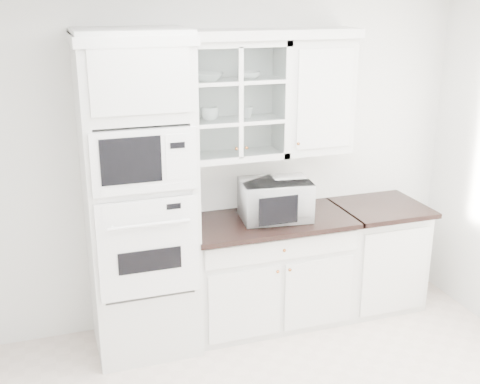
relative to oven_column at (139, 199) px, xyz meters
name	(u,v)px	position (x,y,z in m)	size (l,w,h in m)	color
room_shell	(290,144)	(0.75, -0.99, 0.58)	(4.00, 3.50, 2.70)	white
oven_column	(139,199)	(0.00, 0.00, 0.00)	(0.76, 0.68, 2.40)	silver
base_cabinet_run	(268,270)	(1.03, 0.03, -0.74)	(1.32, 0.67, 0.92)	silver
extra_base_cabinet	(376,254)	(2.03, 0.03, -0.74)	(0.72, 0.67, 0.92)	silver
upper_cabinet_glass	(234,100)	(0.78, 0.17, 0.65)	(0.80, 0.33, 0.90)	silver
upper_cabinet_solid	(315,96)	(1.46, 0.17, 0.65)	(0.55, 0.33, 0.90)	silver
crown_molding	(221,35)	(0.68, 0.14, 1.14)	(2.14, 0.38, 0.07)	silver
countertop_microwave	(275,199)	(1.07, 0.02, -0.12)	(0.54, 0.45, 0.31)	white
bowl_a	(208,77)	(0.57, 0.15, 0.84)	(0.23, 0.23, 0.06)	white
bowl_b	(249,75)	(0.89, 0.15, 0.84)	(0.17, 0.17, 0.05)	white
cup_a	(210,114)	(0.58, 0.15, 0.56)	(0.13, 0.13, 0.10)	white
cup_b	(247,112)	(0.89, 0.18, 0.55)	(0.09, 0.09, 0.08)	white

